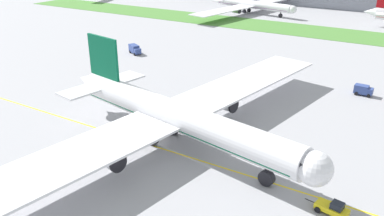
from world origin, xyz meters
The scene contains 9 objects.
ground_plane centered at (0.00, 0.00, 0.00)m, with size 600.00×600.00×0.00m, color #9E9EA3.
apron_taxi_line centered at (0.00, -2.05, 0.00)m, with size 280.00×0.36×0.01m, color yellow.
grass_median_strip centered at (0.00, 110.86, 0.05)m, with size 320.00×24.00×0.10m, color #4C8438.
airliner_foreground centered at (3.73, 0.60, 5.96)m, with size 59.52×96.79×17.55m.
pushback_tug centered at (34.28, -4.95, 0.99)m, with size 6.44×3.09×2.16m.
ground_crew_wingwalker_port centered at (-12.23, -7.79, 1.01)m, with size 0.56×0.37×1.66m.
service_truck_baggage_loader centered at (29.72, 45.90, 1.39)m, with size 4.43×2.64×2.52m.
service_truck_fuel_bowser centered at (-42.48, 46.25, 1.56)m, with size 6.05×4.60×2.88m.
parked_airliner_far_centre centered at (-39.65, 136.35, 4.35)m, with size 49.34×81.58×12.83m.
Camera 1 is at (40.91, -54.32, 36.38)m, focal length 37.08 mm.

